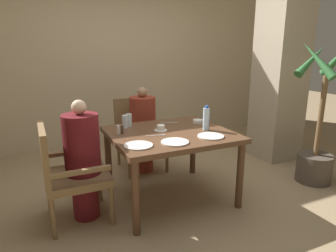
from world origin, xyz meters
The scene contains 21 objects.
ground_plane centered at (0.00, 0.00, 0.00)m, with size 16.00×16.00×0.00m, color #9E8460.
wall_back centered at (0.00, 2.10, 1.40)m, with size 8.00×0.06×2.80m.
pillar_stone centered at (1.91, 0.51, 1.35)m, with size 0.55×0.55×2.70m.
dining_table centered at (0.00, 0.00, 0.64)m, with size 1.19×1.06×0.73m.
chair_left_side centered at (-1.02, 0.00, 0.49)m, with size 0.56×0.56×0.91m.
diner_in_left_chair centered at (-0.87, 0.00, 0.57)m, with size 0.32×0.32×1.12m.
chair_far_side centered at (0.00, 0.95, 0.49)m, with size 0.56×0.56×0.91m.
diner_in_far_chair centered at (0.00, 0.80, 0.56)m, with size 0.32×0.32×1.09m.
potted_palm centered at (1.72, -0.35, 0.54)m, with size 0.49×0.52×1.70m.
plate_main_left centered at (0.28, -0.31, 0.73)m, with size 0.25×0.25×0.01m.
plate_main_right centered at (-0.44, -0.28, 0.73)m, with size 0.25×0.25×0.01m.
plate_dessert_center centered at (-0.11, -0.33, 0.73)m, with size 0.25×0.25×0.01m.
teacup_with_saucer centered at (-0.07, 0.09, 0.75)m, with size 0.13×0.13×0.06m.
bowl_small centered at (0.45, 0.21, 0.74)m, with size 0.12×0.12×0.04m.
water_bottle centered at (0.37, -0.09, 0.85)m, with size 0.07×0.07×0.26m.
glass_tall_near centered at (-0.37, 0.34, 0.79)m, with size 0.06×0.06×0.14m.
glass_tall_mid centered at (-0.31, 0.39, 0.79)m, with size 0.06×0.06×0.14m.
salt_shaker centered at (-0.49, 0.15, 0.77)m, with size 0.03×0.03×0.09m.
pepper_shaker centered at (-0.46, 0.15, 0.77)m, with size 0.03×0.03×0.08m.
fork_beside_plate centered at (-0.17, -0.06, 0.73)m, with size 0.18×0.06×0.00m.
knife_beside_plate centered at (0.17, 0.35, 0.73)m, with size 0.19×0.08×0.00m.
Camera 1 is at (-1.24, -2.62, 1.56)m, focal length 32.00 mm.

